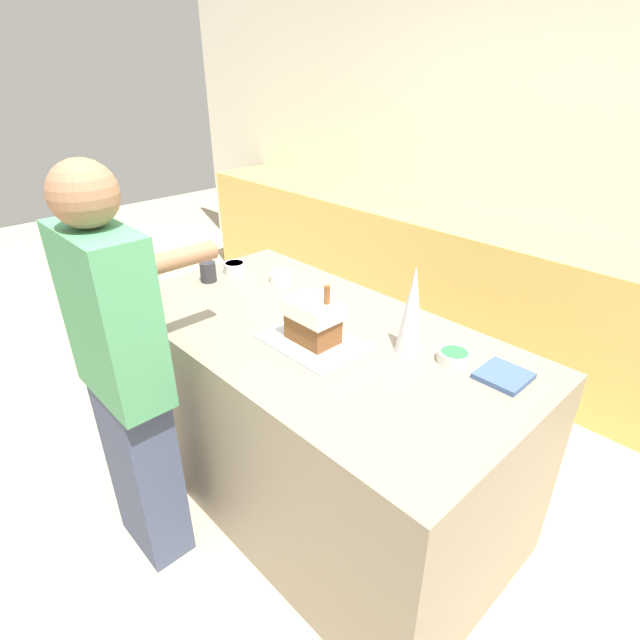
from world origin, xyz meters
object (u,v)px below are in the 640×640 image
baking_tray (313,341)px  mug (208,272)px  candy_bowl_near_tray_right (324,298)px  gingerbread_house (313,320)px  candy_bowl_front_corner (280,276)px  person (126,379)px  candy_bowl_far_right (454,356)px  decorative_tree (412,310)px  candy_bowl_behind_tray (235,267)px  cookbook (503,376)px

baking_tray → mug: mug is taller
candy_bowl_near_tray_right → gingerbread_house: bearing=-51.1°
gingerbread_house → candy_bowl_front_corner: gingerbread_house is taller
candy_bowl_front_corner → person: (0.21, -0.93, -0.09)m
gingerbread_house → candy_bowl_far_right: size_ratio=1.98×
baking_tray → decorative_tree: (0.31, 0.22, 0.17)m
decorative_tree → person: (-0.67, -0.86, -0.24)m
candy_bowl_behind_tray → candy_bowl_near_tray_right: bearing=8.5°
candy_bowl_behind_tray → candy_bowl_near_tray_right: 0.60m
mug → gingerbread_house: bearing=-2.3°
candy_bowl_near_tray_right → cookbook: 0.89m
person → baking_tray: bearing=60.5°
baking_tray → candy_bowl_near_tray_right: bearing=128.8°
cookbook → person: person is taller
gingerbread_house → mug: size_ratio=2.41×
decorative_tree → candy_bowl_front_corner: (-0.88, 0.08, -0.15)m
candy_bowl_far_right → candy_bowl_behind_tray: bearing=-176.3°
cookbook → decorative_tree: bearing=-165.5°
decorative_tree → candy_bowl_behind_tray: (-1.13, -0.03, -0.15)m
baking_tray → decorative_tree: 0.42m
gingerbread_house → person: (-0.36, -0.63, -0.16)m
candy_bowl_near_tray_right → person: person is taller
gingerbread_house → cookbook: (0.66, 0.31, -0.09)m
baking_tray → candy_bowl_near_tray_right: candy_bowl_near_tray_right is taller
candy_bowl_front_corner → person: person is taller
gingerbread_house → candy_bowl_behind_tray: size_ratio=2.11×
candy_bowl_behind_tray → candy_bowl_far_right: 1.30m
decorative_tree → cookbook: decorative_tree is taller
candy_bowl_behind_tray → cookbook: candy_bowl_behind_tray is taller
decorative_tree → candy_bowl_near_tray_right: (-0.54, 0.06, -0.15)m
decorative_tree → candy_bowl_front_corner: decorative_tree is taller
candy_bowl_near_tray_right → candy_bowl_front_corner: size_ratio=1.12×
cookbook → person: bearing=-137.0°
gingerbread_house → cookbook: gingerbread_house is taller
baking_tray → candy_bowl_front_corner: 0.64m
candy_bowl_behind_tray → cookbook: bearing=4.5°
decorative_tree → candy_bowl_front_corner: bearing=175.0°
gingerbread_house → cookbook: bearing=25.6°
decorative_tree → cookbook: (0.35, 0.09, -0.17)m
baking_tray → candy_bowl_behind_tray: (-0.82, 0.20, 0.03)m
candy_bowl_near_tray_right → baking_tray: bearing=-51.2°
cookbook → mug: size_ratio=1.64×
gingerbread_house → candy_bowl_near_tray_right: size_ratio=1.97×
gingerbread_house → person: person is taller
decorative_tree → mug: bearing=-170.4°
baking_tray → candy_bowl_behind_tray: 0.85m
candy_bowl_front_corner → cookbook: size_ratio=0.66×
baking_tray → gingerbread_house: 0.10m
cookbook → mug: (-1.48, -0.28, 0.04)m
decorative_tree → candy_bowl_near_tray_right: bearing=173.3°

